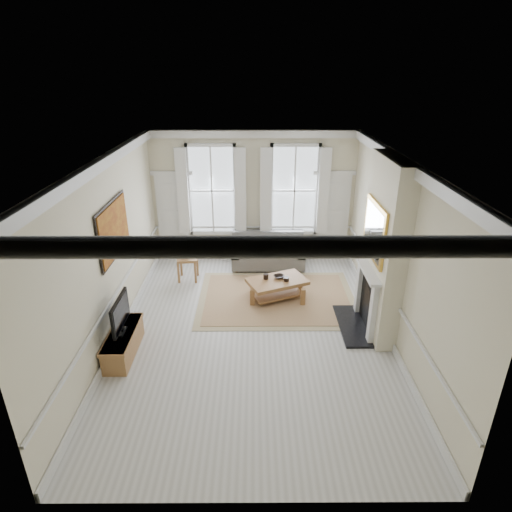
{
  "coord_description": "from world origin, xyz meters",
  "views": [
    {
      "loc": [
        0.02,
        -7.08,
        4.79
      ],
      "look_at": [
        0.06,
        0.89,
        1.25
      ],
      "focal_mm": 30.0,
      "sensor_mm": 36.0,
      "label": 1
    }
  ],
  "objects_px": {
    "sofa": "(268,253)",
    "coffee_table": "(277,283)",
    "side_table": "(188,261)",
    "tv_stand": "(123,343)"
  },
  "relations": [
    {
      "from": "sofa",
      "to": "coffee_table",
      "type": "bearing_deg",
      "value": -85.13
    },
    {
      "from": "coffee_table",
      "to": "side_table",
      "type": "bearing_deg",
      "value": 131.83
    },
    {
      "from": "side_table",
      "to": "sofa",
      "type": "bearing_deg",
      "value": 21.91
    },
    {
      "from": "side_table",
      "to": "coffee_table",
      "type": "distance_m",
      "value": 2.34
    },
    {
      "from": "side_table",
      "to": "coffee_table",
      "type": "relative_size",
      "value": 0.41
    },
    {
      "from": "side_table",
      "to": "tv_stand",
      "type": "height_order",
      "value": "side_table"
    },
    {
      "from": "tv_stand",
      "to": "sofa",
      "type": "bearing_deg",
      "value": 54.25
    },
    {
      "from": "tv_stand",
      "to": "coffee_table",
      "type": "bearing_deg",
      "value": 34.93
    },
    {
      "from": "sofa",
      "to": "side_table",
      "type": "distance_m",
      "value": 2.13
    },
    {
      "from": "side_table",
      "to": "coffee_table",
      "type": "height_order",
      "value": "side_table"
    }
  ]
}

